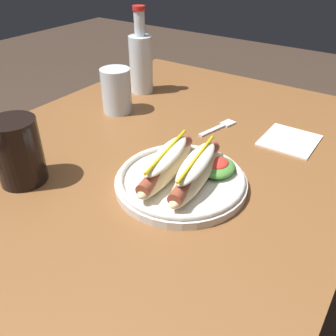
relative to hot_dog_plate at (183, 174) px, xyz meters
name	(u,v)px	position (x,y,z in m)	size (l,w,h in m)	color
dining_table	(122,216)	(-0.06, 0.11, -0.12)	(1.40, 0.84, 0.74)	brown
hot_dog_plate	(183,174)	(0.00, 0.00, 0.00)	(0.25, 0.25, 0.08)	silver
fork	(220,127)	(0.26, 0.06, -0.02)	(0.12, 0.05, 0.00)	silver
soda_cup	(18,152)	(-0.16, 0.27, 0.04)	(0.09, 0.09, 0.13)	black
extra_cup	(116,91)	(0.19, 0.33, 0.03)	(0.08, 0.08, 0.12)	silver
glass_bottle	(141,61)	(0.35, 0.37, 0.07)	(0.07, 0.07, 0.25)	silver
napkin	(290,140)	(0.29, -0.11, -0.02)	(0.13, 0.12, 0.00)	white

